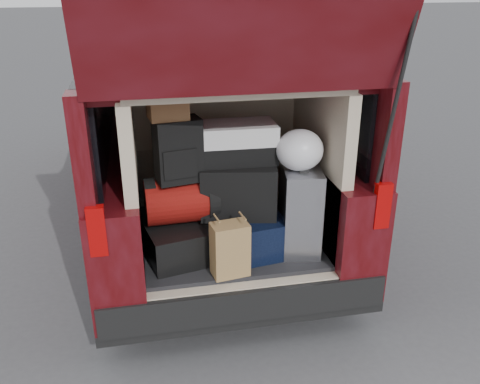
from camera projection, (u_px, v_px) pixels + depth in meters
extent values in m
plane|color=#3C3C3F|center=(237.00, 323.00, 3.70)|extent=(80.00, 80.00, 0.00)
cylinder|color=black|center=(118.00, 269.00, 3.79)|extent=(0.24, 0.64, 0.64)
cylinder|color=black|center=(327.00, 247.00, 4.09)|extent=(0.24, 0.64, 0.64)
cylinder|color=black|center=(123.00, 139.00, 6.76)|extent=(0.24, 0.64, 0.64)
cylinder|color=black|center=(243.00, 132.00, 7.06)|extent=(0.24, 0.64, 0.64)
cube|color=black|center=(199.00, 184.00, 5.47)|extent=(1.90, 4.85, 0.08)
cube|color=#460507|center=(121.00, 150.00, 5.15)|extent=(0.33, 4.85, 0.80)
cube|color=#460507|center=(271.00, 141.00, 5.44)|extent=(0.33, 4.85, 0.80)
cube|color=#460507|center=(195.00, 43.00, 4.88)|extent=(1.82, 4.46, 0.10)
cube|color=black|center=(103.00, 79.00, 4.75)|extent=(0.12, 4.25, 0.68)
cube|color=black|center=(284.00, 72.00, 5.07)|extent=(0.12, 4.25, 0.68)
cube|color=black|center=(245.00, 301.00, 3.28)|extent=(1.86, 0.16, 0.22)
cube|color=#990505|center=(97.00, 231.00, 2.84)|extent=(0.10, 0.06, 0.30)
cube|color=#990505|center=(382.00, 205.00, 3.16)|extent=(0.10, 0.06, 0.30)
cube|color=black|center=(229.00, 243.00, 3.74)|extent=(1.24, 1.05, 0.06)
cube|color=#C4B297|center=(131.00, 173.00, 3.38)|extent=(0.08, 1.05, 1.15)
cube|color=#C4B297|center=(319.00, 159.00, 3.63)|extent=(0.08, 1.05, 1.15)
cube|color=#C4B297|center=(216.00, 142.00, 4.00)|extent=(1.34, 0.06, 1.15)
cube|color=#C4B297|center=(228.00, 78.00, 3.27)|extent=(1.34, 1.05, 0.06)
cylinder|color=black|center=(396.00, 109.00, 2.84)|extent=(0.02, 0.90, 0.76)
cube|color=black|center=(229.00, 271.00, 3.84)|extent=(1.24, 1.05, 0.55)
cube|color=black|center=(176.00, 236.00, 3.53)|extent=(0.56, 0.68, 0.24)
cube|color=black|center=(242.00, 229.00, 3.59)|extent=(0.59, 0.68, 0.27)
cube|color=white|center=(300.00, 209.00, 3.50)|extent=(0.31, 0.44, 0.60)
cube|color=#A8834B|center=(230.00, 249.00, 3.23)|extent=(0.25, 0.18, 0.36)
cube|color=maroon|center=(181.00, 200.00, 3.41)|extent=(0.49, 0.33, 0.31)
cube|color=black|center=(239.00, 190.00, 3.44)|extent=(0.55, 0.39, 0.36)
cube|color=black|center=(178.00, 150.00, 3.23)|extent=(0.32, 0.23, 0.41)
cube|color=silver|center=(232.00, 143.00, 3.38)|extent=(0.59, 0.32, 0.26)
cube|color=brown|center=(167.00, 101.00, 3.11)|extent=(0.26, 0.22, 0.21)
ellipsoid|color=silver|center=(300.00, 150.00, 3.31)|extent=(0.36, 0.34, 0.27)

